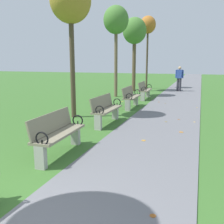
{
  "coord_description": "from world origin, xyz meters",
  "views": [
    {
      "loc": [
        2.27,
        -1.61,
        1.96
      ],
      "look_at": [
        -0.05,
        5.02,
        0.55
      ],
      "focal_mm": 40.56,
      "sensor_mm": 36.0,
      "label": 1
    }
  ],
  "objects_px": {
    "tree_3": "(116,22)",
    "pedestrian_walking": "(179,77)",
    "tree_5": "(148,26)",
    "tree_4": "(135,32)",
    "park_bench_3": "(106,109)",
    "park_bench_4": "(131,97)",
    "park_bench_2": "(58,133)",
    "park_bench_5": "(144,90)",
    "tree_2": "(70,2)"
  },
  "relations": [
    {
      "from": "tree_3",
      "to": "pedestrian_walking",
      "type": "relative_size",
      "value": 3.02
    },
    {
      "from": "tree_5",
      "to": "tree_4",
      "type": "bearing_deg",
      "value": -103.13
    },
    {
      "from": "park_bench_3",
      "to": "tree_3",
      "type": "height_order",
      "value": "tree_3"
    },
    {
      "from": "park_bench_4",
      "to": "pedestrian_walking",
      "type": "xyz_separation_m",
      "value": [
        1.43,
        6.86,
        0.44
      ]
    },
    {
      "from": "park_bench_2",
      "to": "park_bench_3",
      "type": "relative_size",
      "value": 1.0
    },
    {
      "from": "park_bench_2",
      "to": "tree_3",
      "type": "xyz_separation_m",
      "value": [
        -1.72,
        9.04,
        3.56
      ]
    },
    {
      "from": "tree_4",
      "to": "park_bench_5",
      "type": "bearing_deg",
      "value": -66.47
    },
    {
      "from": "park_bench_2",
      "to": "park_bench_3",
      "type": "height_order",
      "value": "same"
    },
    {
      "from": "park_bench_3",
      "to": "tree_4",
      "type": "relative_size",
      "value": 0.34
    },
    {
      "from": "park_bench_2",
      "to": "tree_5",
      "type": "relative_size",
      "value": 0.32
    },
    {
      "from": "pedestrian_walking",
      "to": "tree_5",
      "type": "bearing_deg",
      "value": 153.86
    },
    {
      "from": "park_bench_5",
      "to": "park_bench_4",
      "type": "bearing_deg",
      "value": -90.0
    },
    {
      "from": "park_bench_2",
      "to": "park_bench_3",
      "type": "bearing_deg",
      "value": 90.0
    },
    {
      "from": "park_bench_3",
      "to": "tree_5",
      "type": "distance_m",
      "value": 11.78
    },
    {
      "from": "tree_2",
      "to": "tree_4",
      "type": "height_order",
      "value": "tree_4"
    },
    {
      "from": "tree_5",
      "to": "park_bench_5",
      "type": "bearing_deg",
      "value": -79.4
    },
    {
      "from": "park_bench_3",
      "to": "tree_4",
      "type": "xyz_separation_m",
      "value": [
        -1.45,
        9.11,
        3.31
      ]
    },
    {
      "from": "tree_2",
      "to": "pedestrian_walking",
      "type": "height_order",
      "value": "tree_2"
    },
    {
      "from": "park_bench_3",
      "to": "tree_3",
      "type": "distance_m",
      "value": 7.33
    },
    {
      "from": "park_bench_4",
      "to": "tree_2",
      "type": "relative_size",
      "value": 0.34
    },
    {
      "from": "tree_3",
      "to": "pedestrian_walking",
      "type": "distance_m",
      "value": 5.79
    },
    {
      "from": "park_bench_4",
      "to": "park_bench_5",
      "type": "bearing_deg",
      "value": 90.0
    },
    {
      "from": "park_bench_2",
      "to": "tree_5",
      "type": "bearing_deg",
      "value": 94.06
    },
    {
      "from": "park_bench_5",
      "to": "tree_4",
      "type": "distance_m",
      "value": 4.91
    },
    {
      "from": "park_bench_4",
      "to": "park_bench_5",
      "type": "xyz_separation_m",
      "value": [
        -0.0,
        2.76,
        0.0
      ]
    },
    {
      "from": "park_bench_5",
      "to": "tree_2",
      "type": "bearing_deg",
      "value": -105.53
    },
    {
      "from": "park_bench_5",
      "to": "tree_4",
      "type": "height_order",
      "value": "tree_4"
    },
    {
      "from": "tree_2",
      "to": "tree_5",
      "type": "xyz_separation_m",
      "value": [
        0.46,
        10.49,
        0.51
      ]
    },
    {
      "from": "tree_5",
      "to": "pedestrian_walking",
      "type": "xyz_separation_m",
      "value": [
        2.42,
        -1.19,
        -3.45
      ]
    },
    {
      "from": "tree_2",
      "to": "tree_3",
      "type": "distance_m",
      "value": 5.59
    },
    {
      "from": "park_bench_2",
      "to": "tree_3",
      "type": "relative_size",
      "value": 0.33
    },
    {
      "from": "park_bench_5",
      "to": "tree_2",
      "type": "distance_m",
      "value": 6.37
    },
    {
      "from": "park_bench_4",
      "to": "tree_2",
      "type": "distance_m",
      "value": 4.41
    },
    {
      "from": "park_bench_2",
      "to": "pedestrian_walking",
      "type": "distance_m",
      "value": 12.84
    },
    {
      "from": "tree_3",
      "to": "park_bench_3",
      "type": "bearing_deg",
      "value": -74.41
    },
    {
      "from": "tree_4",
      "to": "tree_5",
      "type": "relative_size",
      "value": 0.93
    },
    {
      "from": "park_bench_2",
      "to": "park_bench_4",
      "type": "height_order",
      "value": "same"
    },
    {
      "from": "tree_2",
      "to": "pedestrian_walking",
      "type": "xyz_separation_m",
      "value": [
        2.88,
        9.3,
        -2.94
      ]
    },
    {
      "from": "park_bench_4",
      "to": "tree_5",
      "type": "xyz_separation_m",
      "value": [
        -0.99,
        8.05,
        3.89
      ]
    },
    {
      "from": "park_bench_2",
      "to": "park_bench_3",
      "type": "distance_m",
      "value": 2.87
    },
    {
      "from": "tree_2",
      "to": "tree_5",
      "type": "height_order",
      "value": "tree_5"
    },
    {
      "from": "tree_4",
      "to": "park_bench_4",
      "type": "bearing_deg",
      "value": -76.63
    },
    {
      "from": "park_bench_3",
      "to": "pedestrian_walking",
      "type": "distance_m",
      "value": 10.0
    },
    {
      "from": "tree_4",
      "to": "tree_5",
      "type": "distance_m",
      "value": 2.1
    },
    {
      "from": "tree_2",
      "to": "pedestrian_walking",
      "type": "relative_size",
      "value": 2.89
    },
    {
      "from": "park_bench_5",
      "to": "tree_5",
      "type": "bearing_deg",
      "value": 100.6
    },
    {
      "from": "park_bench_3",
      "to": "tree_4",
      "type": "height_order",
      "value": "tree_4"
    },
    {
      "from": "tree_5",
      "to": "pedestrian_walking",
      "type": "relative_size",
      "value": 3.15
    },
    {
      "from": "tree_5",
      "to": "park_bench_4",
      "type": "bearing_deg",
      "value": -83.0
    },
    {
      "from": "tree_2",
      "to": "tree_4",
      "type": "relative_size",
      "value": 0.99
    }
  ]
}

